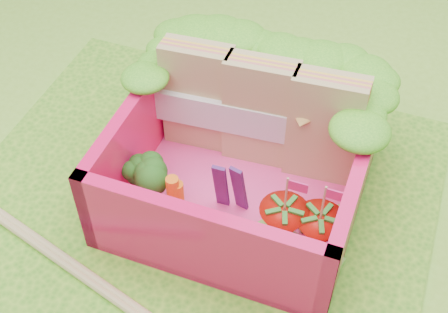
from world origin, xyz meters
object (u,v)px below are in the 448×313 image
sandwich_stack (260,112)px  strawberry_left (283,224)px  bento_box (243,159)px  broccoli (147,175)px  strawberry_right (318,233)px

sandwich_stack → strawberry_left: sandwich_stack is taller
sandwich_stack → bento_box: bearing=-91.0°
strawberry_left → sandwich_stack: bearing=119.7°
bento_box → sandwich_stack: sandwich_stack is taller
bento_box → broccoli: bento_box is taller
bento_box → strawberry_left: (0.31, -0.28, -0.09)m
broccoli → strawberry_left: 0.78m
strawberry_right → broccoli: bearing=179.2°
sandwich_stack → strawberry_left: size_ratio=2.55×
broccoli → strawberry_right: 0.96m
strawberry_left → bento_box: bearing=138.3°
bento_box → strawberry_left: bearing=-41.7°
strawberry_left → strawberry_right: (0.18, 0.01, -0.00)m
strawberry_right → sandwich_stack: bearing=132.7°
bento_box → broccoli: bearing=-151.0°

